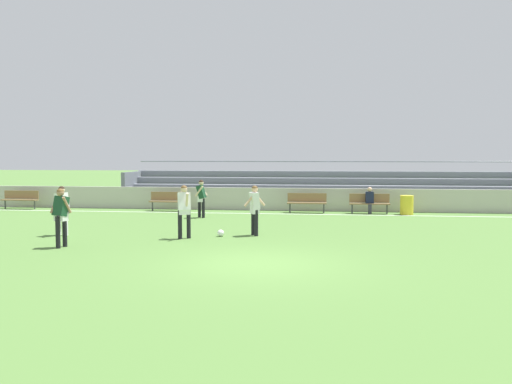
# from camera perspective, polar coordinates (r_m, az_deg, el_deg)

# --- Properties ---
(ground_plane) EXTENTS (160.00, 160.00, 0.00)m
(ground_plane) POSITION_cam_1_polar(r_m,az_deg,el_deg) (12.88, 0.11, -7.78)
(ground_plane) COLOR #517A38
(field_line_sideline) EXTENTS (44.00, 0.12, 0.01)m
(field_line_sideline) POSITION_cam_1_polar(r_m,az_deg,el_deg) (23.79, 3.46, -2.39)
(field_line_sideline) COLOR white
(field_line_sideline) RESTS_ON ground
(sideline_wall) EXTENTS (48.00, 0.16, 1.08)m
(sideline_wall) POSITION_cam_1_polar(r_m,az_deg,el_deg) (25.30, 3.70, -0.79)
(sideline_wall) COLOR #BCB7AD
(sideline_wall) RESTS_ON ground
(bleacher_stand) EXTENTS (21.56, 3.10, 2.34)m
(bleacher_stand) POSITION_cam_1_polar(r_m,az_deg,el_deg) (27.66, 8.02, 0.49)
(bleacher_stand) COLOR #9EA3AD
(bleacher_stand) RESTS_ON ground
(bench_far_left) EXTENTS (1.80, 0.40, 0.90)m
(bench_far_left) POSITION_cam_1_polar(r_m,az_deg,el_deg) (24.46, 12.19, -1.02)
(bench_far_left) COLOR olive
(bench_far_left) RESTS_ON ground
(bench_near_wall_gap) EXTENTS (1.80, 0.40, 0.90)m
(bench_near_wall_gap) POSITION_cam_1_polar(r_m,az_deg,el_deg) (25.45, -9.44, -0.80)
(bench_near_wall_gap) COLOR olive
(bench_near_wall_gap) RESTS_ON ground
(bench_near_bin) EXTENTS (1.80, 0.40, 0.90)m
(bench_near_bin) POSITION_cam_1_polar(r_m,az_deg,el_deg) (24.39, 5.53, -0.96)
(bench_near_bin) COLOR olive
(bench_near_bin) RESTS_ON ground
(bench_centre_sideline) EXTENTS (1.80, 0.40, 0.90)m
(bench_centre_sideline) POSITION_cam_1_polar(r_m,az_deg,el_deg) (28.57, -24.15, -0.58)
(bench_centre_sideline) COLOR olive
(bench_centre_sideline) RESTS_ON ground
(trash_bin) EXTENTS (0.58, 0.58, 0.86)m
(trash_bin) POSITION_cam_1_polar(r_m,az_deg,el_deg) (24.44, 16.02, -1.36)
(trash_bin) COLOR yellow
(trash_bin) RESTS_ON ground
(spectator_seated) EXTENTS (0.36, 0.42, 1.21)m
(spectator_seated) POSITION_cam_1_polar(r_m,az_deg,el_deg) (24.34, 12.22, -0.68)
(spectator_seated) COLOR #2D2D38
(spectator_seated) RESTS_ON ground
(player_white_wide_right) EXTENTS (0.47, 0.61, 1.69)m
(player_white_wide_right) POSITION_cam_1_polar(r_m,az_deg,el_deg) (16.76, -7.79, -1.60)
(player_white_wide_right) COLOR black
(player_white_wide_right) RESTS_ON ground
(player_white_trailing_run) EXTENTS (0.68, 0.50, 1.65)m
(player_white_trailing_run) POSITION_cam_1_polar(r_m,az_deg,el_deg) (17.25, -0.15, -1.51)
(player_white_trailing_run) COLOR black
(player_white_trailing_run) RESTS_ON ground
(player_dark_on_ball) EXTENTS (0.57, 0.45, 1.70)m
(player_dark_on_ball) POSITION_cam_1_polar(r_m,az_deg,el_deg) (15.99, -20.39, -2.07)
(player_dark_on_ball) COLOR black
(player_dark_on_ball) RESTS_ON ground
(player_white_pressing_high) EXTENTS (0.43, 0.60, 1.63)m
(player_white_pressing_high) POSITION_cam_1_polar(r_m,az_deg,el_deg) (18.44, -20.27, -1.45)
(player_white_pressing_high) COLOR white
(player_white_pressing_high) RESTS_ON ground
(player_dark_overlapping) EXTENTS (0.48, 0.48, 1.61)m
(player_dark_overlapping) POSITION_cam_1_polar(r_m,az_deg,el_deg) (22.38, -5.95, -0.37)
(player_dark_overlapping) COLOR black
(player_dark_overlapping) RESTS_ON ground
(soccer_ball) EXTENTS (0.22, 0.22, 0.22)m
(soccer_ball) POSITION_cam_1_polar(r_m,az_deg,el_deg) (17.20, -3.85, -4.46)
(soccer_ball) COLOR white
(soccer_ball) RESTS_ON ground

